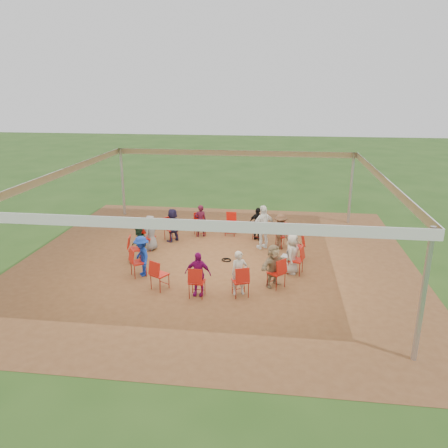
# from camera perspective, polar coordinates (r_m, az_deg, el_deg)

# --- Properties ---
(ground) EXTENTS (80.00, 80.00, 0.00)m
(ground) POSITION_cam_1_polar(r_m,az_deg,el_deg) (14.76, -0.96, -4.79)
(ground) COLOR #284B17
(ground) RESTS_ON ground
(dirt_patch) EXTENTS (13.00, 13.00, 0.00)m
(dirt_patch) POSITION_cam_1_polar(r_m,az_deg,el_deg) (14.75, -0.96, -4.77)
(dirt_patch) COLOR brown
(dirt_patch) RESTS_ON ground
(tent) EXTENTS (10.33, 10.33, 3.00)m
(tent) POSITION_cam_1_polar(r_m,az_deg,el_deg) (14.03, -1.01, 4.21)
(tent) COLOR #B2B2B7
(tent) RESTS_ON ground
(chair_0) EXTENTS (0.54, 0.53, 0.90)m
(chair_0) POSITION_cam_1_polar(r_m,az_deg,el_deg) (13.77, 9.34, -4.69)
(chair_0) COLOR red
(chair_0) RESTS_ON ground
(chair_1) EXTENTS (0.50, 0.49, 0.90)m
(chair_1) POSITION_cam_1_polar(r_m,az_deg,el_deg) (14.89, 9.48, -2.97)
(chair_1) COLOR red
(chair_1) RESTS_ON ground
(chair_2) EXTENTS (0.60, 0.60, 0.90)m
(chair_2) POSITION_cam_1_polar(r_m,az_deg,el_deg) (15.92, 7.72, -1.53)
(chair_2) COLOR red
(chair_2) RESTS_ON ground
(chair_3) EXTENTS (0.58, 0.59, 0.90)m
(chair_3) POSITION_cam_1_polar(r_m,az_deg,el_deg) (16.69, 4.66, -0.52)
(chair_3) COLOR red
(chair_3) RESTS_ON ground
(chair_4) EXTENTS (0.44, 0.46, 0.90)m
(chair_4) POSITION_cam_1_polar(r_m,az_deg,el_deg) (17.10, 0.86, -0.03)
(chair_4) COLOR red
(chair_4) RESTS_ON ground
(chair_5) EXTENTS (0.56, 0.57, 0.90)m
(chair_5) POSITION_cam_1_polar(r_m,az_deg,el_deg) (17.08, -3.17, -0.07)
(chair_5) COLOR red
(chair_5) RESTS_ON ground
(chair_6) EXTENTS (0.61, 0.61, 0.90)m
(chair_6) POSITION_cam_1_polar(r_m,az_deg,el_deg) (16.64, -6.92, -0.65)
(chair_6) COLOR red
(chair_6) RESTS_ON ground
(chair_7) EXTENTS (0.54, 0.53, 0.90)m
(chair_7) POSITION_cam_1_polar(r_m,az_deg,el_deg) (15.84, -9.89, -1.74)
(chair_7) COLOR red
(chair_7) RESTS_ON ground
(chair_8) EXTENTS (0.50, 0.49, 0.90)m
(chair_8) POSITION_cam_1_polar(r_m,az_deg,el_deg) (14.79, -11.49, -3.23)
(chair_8) COLOR red
(chair_8) RESTS_ON ground
(chair_9) EXTENTS (0.60, 0.60, 0.90)m
(chair_9) POSITION_cam_1_polar(r_m,az_deg,el_deg) (13.67, -11.13, -4.95)
(chair_9) COLOR red
(chair_9) RESTS_ON ground
(chair_10) EXTENTS (0.58, 0.59, 0.90)m
(chair_10) POSITION_cam_1_polar(r_m,az_deg,el_deg) (12.72, -8.41, -6.56)
(chair_10) COLOR red
(chair_10) RESTS_ON ground
(chair_11) EXTENTS (0.44, 0.46, 0.90)m
(chair_11) POSITION_cam_1_polar(r_m,az_deg,el_deg) (12.17, -3.55, -7.54)
(chair_11) COLOR red
(chair_11) RESTS_ON ground
(chair_12) EXTENTS (0.56, 0.57, 0.90)m
(chair_12) POSITION_cam_1_polar(r_m,az_deg,el_deg) (12.19, 2.15, -7.46)
(chair_12) COLOR red
(chair_12) RESTS_ON ground
(chair_13) EXTENTS (0.61, 0.61, 0.90)m
(chair_13) POSITION_cam_1_polar(r_m,az_deg,el_deg) (12.79, 6.84, -6.36)
(chair_13) COLOR red
(chair_13) RESTS_ON ground
(person_seated_0) EXTENTS (0.51, 0.69, 1.27)m
(person_seated_0) POSITION_cam_1_polar(r_m,az_deg,el_deg) (13.72, 8.89, -3.89)
(person_seated_0) COLOR beige
(person_seated_0) RESTS_ON ground
(person_seated_1) EXTENTS (0.45, 0.67, 1.27)m
(person_seated_1) POSITION_cam_1_polar(r_m,az_deg,el_deg) (14.80, 9.06, -2.29)
(person_seated_1) COLOR #9B845F
(person_seated_1) RESTS_ON ground
(person_seated_2) EXTENTS (0.80, 0.90, 1.27)m
(person_seated_2) POSITION_cam_1_polar(r_m,az_deg,el_deg) (15.79, 7.40, -0.94)
(person_seated_2) COLOR brown
(person_seated_2) RESTS_ON ground
(person_seated_3) EXTENTS (0.83, 0.69, 1.27)m
(person_seated_3) POSITION_cam_1_polar(r_m,az_deg,el_deg) (16.54, 4.45, 0.00)
(person_seated_3) COLOR black
(person_seated_3) RESTS_ON ground
(person_seated_4) EXTENTS (0.54, 0.46, 1.27)m
(person_seated_4) POSITION_cam_1_polar(r_m,az_deg,el_deg) (16.91, -3.10, 0.42)
(person_seated_4) COLOR #430F21
(person_seated_4) RESTS_ON ground
(person_seated_5) EXTENTS (1.11, 1.17, 1.27)m
(person_seated_5) POSITION_cam_1_polar(r_m,az_deg,el_deg) (16.49, -6.71, -0.12)
(person_seated_5) COLOR #231E43
(person_seated_5) RESTS_ON ground
(person_seated_6) EXTENTS (0.51, 0.69, 1.27)m
(person_seated_6) POSITION_cam_1_polar(r_m,az_deg,el_deg) (15.71, -9.56, -1.14)
(person_seated_6) COLOR slate
(person_seated_6) RESTS_ON ground
(person_seated_7) EXTENTS (0.45, 0.67, 1.27)m
(person_seated_7) POSITION_cam_1_polar(r_m,az_deg,el_deg) (14.71, -11.07, -2.53)
(person_seated_7) COLOR #24442F
(person_seated_7) RESTS_ON ground
(person_seated_8) EXTENTS (0.80, 0.90, 1.27)m
(person_seated_8) POSITION_cam_1_polar(r_m,az_deg,el_deg) (13.63, -10.70, -4.13)
(person_seated_8) COLOR #12339D
(person_seated_8) RESTS_ON ground
(person_seated_9) EXTENTS (0.76, 0.42, 1.27)m
(person_seated_9) POSITION_cam_1_polar(r_m,az_deg,el_deg) (12.19, -3.43, -6.50)
(person_seated_9) COLOR #8B0E67
(person_seated_9) RESTS_ON ground
(person_seated_10) EXTENTS (0.54, 0.46, 1.27)m
(person_seated_10) POSITION_cam_1_polar(r_m,az_deg,el_deg) (12.22, 1.99, -6.42)
(person_seated_10) COLOR beige
(person_seated_10) RESTS_ON ground
(person_seated_11) EXTENTS (1.11, 1.17, 1.27)m
(person_seated_11) POSITION_cam_1_polar(r_m,az_deg,el_deg) (12.79, 6.48, -5.42)
(person_seated_11) COLOR #9B845F
(person_seated_11) RESTS_ON ground
(standing_person) EXTENTS (1.05, 0.93, 1.60)m
(standing_person) POSITION_cam_1_polar(r_m,az_deg,el_deg) (15.63, 5.18, -0.41)
(standing_person) COLOR white
(standing_person) RESTS_ON ground
(cable_coil) EXTENTS (0.39, 0.39, 0.03)m
(cable_coil) POSITION_cam_1_polar(r_m,az_deg,el_deg) (14.74, 0.35, -4.73)
(cable_coil) COLOR black
(cable_coil) RESTS_ON ground
(laptop) EXTENTS (0.33, 0.37, 0.22)m
(laptop) POSITION_cam_1_polar(r_m,az_deg,el_deg) (13.78, 8.23, -3.94)
(laptop) COLOR #B7B7BC
(laptop) RESTS_ON ground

